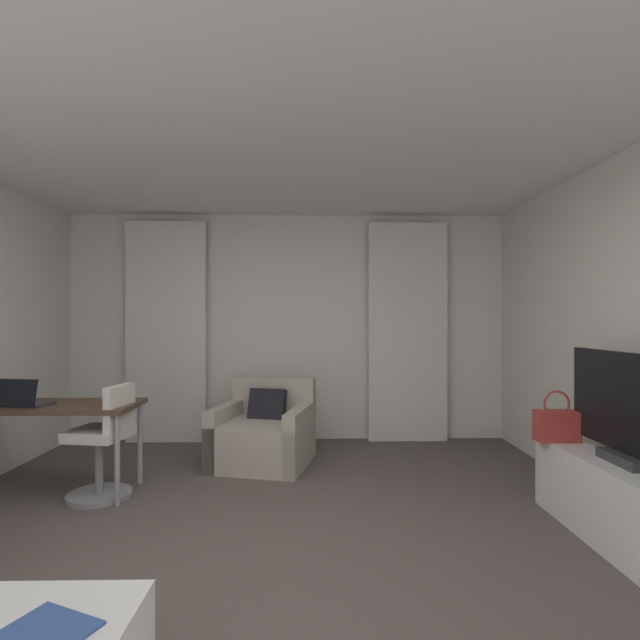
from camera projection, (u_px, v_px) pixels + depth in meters
The scene contains 13 objects.
ground_plane at pixel (261, 580), 2.55m from camera, with size 12.00×12.00×0.00m, color #564C47.
wall_window at pixel (288, 327), 5.58m from camera, with size 5.12×0.06×2.60m.
ceiling at pixel (261, 87), 2.55m from camera, with size 5.12×6.12×0.06m, color white.
curtain_left_panel at pixel (166, 332), 5.42m from camera, with size 0.90×0.06×2.50m.
curtain_right_panel at pixel (408, 332), 5.47m from camera, with size 0.90×0.06×2.50m.
armchair at pixel (264, 435), 4.61m from camera, with size 1.02×1.01×0.80m.
desk at pixel (52, 412), 3.79m from camera, with size 1.32×0.57×0.72m.
desk_chair at pixel (104, 447), 3.72m from camera, with size 0.48×0.48×0.88m.
laptop at pixel (24, 400), 3.68m from camera, with size 0.36×0.30×0.22m.
magazine_open at pixel (49, 630), 1.55m from camera, with size 0.34×0.30×0.01m.
tv_console at pixel (625, 503), 2.96m from camera, with size 0.48×1.35×0.50m.
tv_flatscreen at pixel (629, 411), 2.92m from camera, with size 0.20×1.15×0.68m.
handbag_primary at pixel (557, 425), 3.47m from camera, with size 0.30×0.14×0.37m.
Camera 1 is at (0.27, -2.55, 1.39)m, focal length 26.87 mm.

